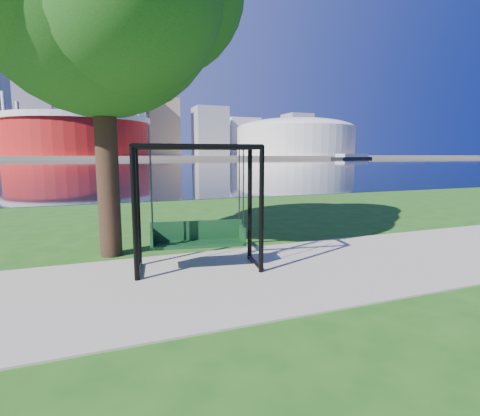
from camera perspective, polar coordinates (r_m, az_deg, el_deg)
ground at (r=7.73m, az=-1.51°, el=-9.38°), size 900.00×900.00×0.00m
path at (r=7.28m, az=-0.15°, el=-10.37°), size 120.00×4.00×0.03m
river at (r=109.00m, az=-20.14°, el=6.34°), size 900.00×180.00×0.02m
far_bank at (r=312.95m, az=-21.05°, el=7.26°), size 900.00×228.00×2.00m
stadium at (r=242.35m, az=-23.47°, el=10.20°), size 83.00×83.00×32.00m
arena at (r=278.61m, az=8.42°, el=10.74°), size 84.00×84.00×26.56m
skyline at (r=328.06m, az=-22.15°, el=13.33°), size 392.00×66.00×96.50m
swing at (r=7.53m, az=-6.48°, el=-0.37°), size 2.60×1.45×2.52m
barge at (r=240.18m, az=16.72°, el=7.49°), size 32.49×18.10×3.15m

